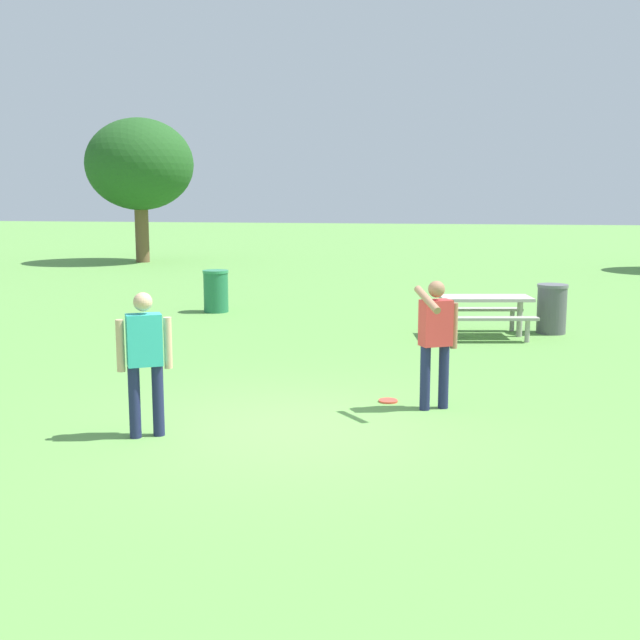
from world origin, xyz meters
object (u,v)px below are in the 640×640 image
at_px(person_catcher, 145,355).
at_px(frisbee, 388,401).
at_px(tree_tall_left, 140,165).
at_px(picnic_table_near, 485,307).
at_px(person_thrower, 436,335).
at_px(trash_can_beside_table, 552,309).
at_px(trash_can_further_along, 216,291).

height_order(person_catcher, frisbee, person_catcher).
bearing_deg(tree_tall_left, picnic_table_near, -48.45).
distance_m(person_thrower, person_catcher, 3.59).
height_order(person_thrower, person_catcher, same).
bearing_deg(trash_can_beside_table, tree_tall_left, 135.53).
relative_size(person_catcher, trash_can_further_along, 1.71).
distance_m(frisbee, tree_tall_left, 22.64).
height_order(frisbee, picnic_table_near, picnic_table_near).
relative_size(picnic_table_near, trash_can_further_along, 2.00).
xyz_separation_m(person_thrower, trash_can_beside_table, (2.10, 5.92, -0.48)).
distance_m(trash_can_further_along, tree_tall_left, 14.17).
relative_size(person_thrower, person_catcher, 1.00).
bearing_deg(trash_can_further_along, tree_tall_left, 118.87).
relative_size(person_catcher, tree_tall_left, 0.30).
height_order(frisbee, trash_can_further_along, trash_can_further_along).
bearing_deg(picnic_table_near, frisbee, -105.59).
relative_size(trash_can_beside_table, tree_tall_left, 0.17).
bearing_deg(trash_can_beside_table, person_catcher, -124.66).
height_order(frisbee, tree_tall_left, tree_tall_left).
height_order(person_catcher, tree_tall_left, tree_tall_left).
distance_m(person_catcher, frisbee, 3.35).
height_order(frisbee, trash_can_beside_table, trash_can_beside_table).
bearing_deg(person_thrower, picnic_table_near, 81.40).
bearing_deg(tree_tall_left, frisbee, -59.87).
xyz_separation_m(trash_can_beside_table, trash_can_further_along, (-7.26, 1.58, 0.00)).
xyz_separation_m(person_thrower, picnic_table_near, (0.81, 5.33, -0.40)).
bearing_deg(trash_can_further_along, person_catcher, -77.75).
height_order(picnic_table_near, trash_can_beside_table, trash_can_beside_table).
height_order(picnic_table_near, trash_can_further_along, trash_can_further_along).
xyz_separation_m(person_catcher, trash_can_further_along, (-2.00, 9.19, -0.46)).
xyz_separation_m(person_thrower, trash_can_further_along, (-5.16, 7.50, -0.48)).
relative_size(person_catcher, picnic_table_near, 0.86).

